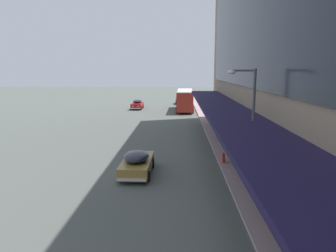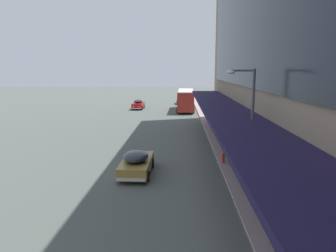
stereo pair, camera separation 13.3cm
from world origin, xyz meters
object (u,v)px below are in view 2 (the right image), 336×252
sedan_oncoming_front (182,100)px  street_lamp (249,120)px  sedan_trailing_near (136,163)px  transit_bus_kerbside_front (186,99)px  fire_hydrant (223,158)px  sedan_lead_mid (138,104)px

sedan_oncoming_front → street_lamp: street_lamp is taller
sedan_trailing_near → transit_bus_kerbside_front: bearing=83.6°
fire_hydrant → street_lamp: bearing=-83.6°
sedan_trailing_near → fire_hydrant: 6.21m
fire_hydrant → sedan_trailing_near: bearing=-159.3°
sedan_trailing_near → fire_hydrant: (5.81, 2.20, -0.25)m
transit_bus_kerbside_front → sedan_oncoming_front: bearing=93.1°
sedan_trailing_near → sedan_oncoming_front: (3.11, 43.50, 0.05)m
transit_bus_kerbside_front → sedan_oncoming_front: transit_bus_kerbside_front is taller
sedan_lead_mid → fire_hydrant: size_ratio=6.71×
transit_bus_kerbside_front → sedan_trailing_near: bearing=-96.4°
sedan_lead_mid → fire_hydrant: sedan_lead_mid is taller
transit_bus_kerbside_front → sedan_lead_mid: transit_bus_kerbside_front is taller
sedan_lead_mid → street_lamp: (10.72, -37.92, 3.17)m
sedan_lead_mid → street_lamp: bearing=-74.2°
fire_hydrant → sedan_lead_mid: bearing=107.2°
street_lamp → fire_hydrant: street_lamp is taller
sedan_oncoming_front → fire_hydrant: (2.70, -41.30, -0.30)m
sedan_trailing_near → fire_hydrant: sedan_trailing_near is taller
sedan_trailing_near → sedan_lead_mid: bearing=97.1°
sedan_oncoming_front → street_lamp: (3.27, -46.40, 3.16)m
street_lamp → sedan_trailing_near: bearing=155.5°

